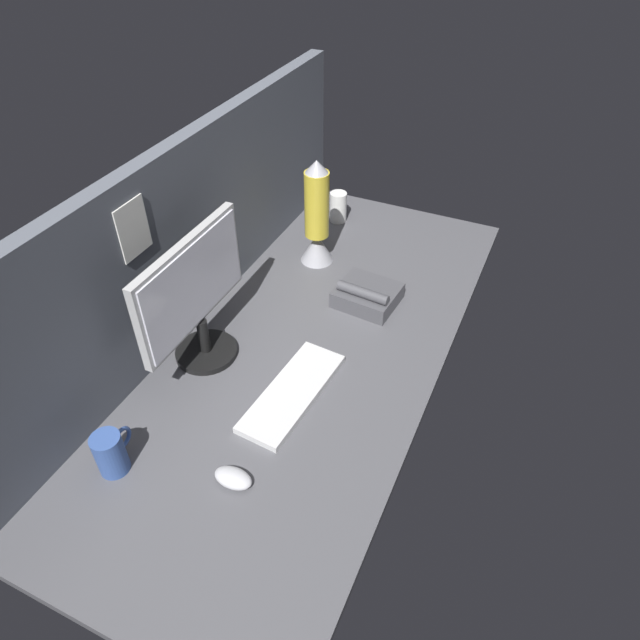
# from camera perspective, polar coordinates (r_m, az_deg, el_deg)

# --- Properties ---
(ground_plane) EXTENTS (1.80, 0.80, 0.03)m
(ground_plane) POSITION_cam_1_polar(r_m,az_deg,el_deg) (1.72, -1.39, -2.66)
(ground_plane) COLOR #515156
(cubicle_wall_back) EXTENTS (1.80, 0.06, 0.56)m
(cubicle_wall_back) POSITION_cam_1_polar(r_m,az_deg,el_deg) (1.70, -13.13, 8.30)
(cubicle_wall_back) COLOR #565B66
(cubicle_wall_back) RESTS_ON ground_plane
(monitor) EXTENTS (0.44, 0.18, 0.39)m
(monitor) POSITION_cam_1_polar(r_m,az_deg,el_deg) (1.57, -12.48, 2.40)
(monitor) COLOR black
(monitor) RESTS_ON ground_plane
(keyboard) EXTENTS (0.38, 0.16, 0.02)m
(keyboard) POSITION_cam_1_polar(r_m,az_deg,el_deg) (1.56, -2.77, -7.27)
(keyboard) COLOR silver
(keyboard) RESTS_ON ground_plane
(mouse) EXTENTS (0.06, 0.10, 0.03)m
(mouse) POSITION_cam_1_polar(r_m,az_deg,el_deg) (1.39, -8.71, -15.40)
(mouse) COLOR silver
(mouse) RESTS_ON ground_plane
(mug_ceramic_white) EXTENTS (0.10, 0.07, 0.12)m
(mug_ceramic_white) POSITION_cam_1_polar(r_m,az_deg,el_deg) (2.25, 1.87, 11.31)
(mug_ceramic_white) COLOR white
(mug_ceramic_white) RESTS_ON ground_plane
(mug_ceramic_blue) EXTENTS (0.11, 0.07, 0.12)m
(mug_ceramic_blue) POSITION_cam_1_polar(r_m,az_deg,el_deg) (1.46, -20.25, -12.38)
(mug_ceramic_blue) COLOR #38569E
(mug_ceramic_blue) RESTS_ON ground_plane
(lava_lamp) EXTENTS (0.12, 0.12, 0.38)m
(lava_lamp) POSITION_cam_1_polar(r_m,az_deg,el_deg) (1.97, -0.32, 9.92)
(lava_lamp) COLOR #A5A5AD
(lava_lamp) RESTS_ON ground_plane
(desk_phone) EXTENTS (0.19, 0.20, 0.09)m
(desk_phone) POSITION_cam_1_polar(r_m,az_deg,el_deg) (1.84, 4.73, 2.51)
(desk_phone) COLOR #4C4C51
(desk_phone) RESTS_ON ground_plane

